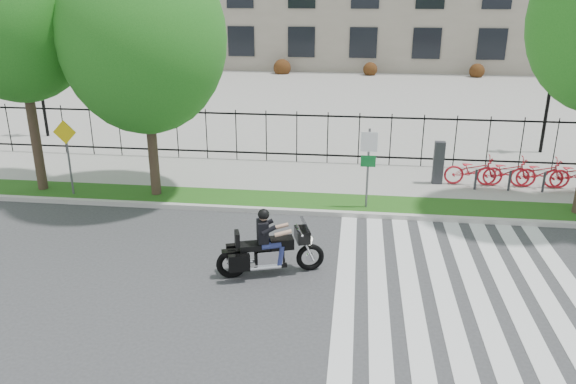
# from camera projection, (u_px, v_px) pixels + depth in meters

# --- Properties ---
(ground) EXTENTS (120.00, 120.00, 0.00)m
(ground) POSITION_uv_depth(u_px,v_px,m) (254.00, 276.00, 13.60)
(ground) COLOR #353538
(ground) RESTS_ON ground
(curb) EXTENTS (60.00, 0.20, 0.15)m
(curb) POSITION_uv_depth(u_px,v_px,m) (278.00, 211.00, 17.39)
(curb) COLOR #BBB8B0
(curb) RESTS_ON ground
(grass_verge) EXTENTS (60.00, 1.50, 0.15)m
(grass_verge) POSITION_uv_depth(u_px,v_px,m) (282.00, 201.00, 18.19)
(grass_verge) COLOR #175214
(grass_verge) RESTS_ON ground
(sidewalk) EXTENTS (60.00, 3.50, 0.15)m
(sidewalk) POSITION_uv_depth(u_px,v_px,m) (291.00, 177.00, 20.52)
(sidewalk) COLOR gray
(sidewalk) RESTS_ON ground
(plaza) EXTENTS (80.00, 34.00, 0.10)m
(plaza) POSITION_uv_depth(u_px,v_px,m) (323.00, 94.00, 36.90)
(plaza) COLOR gray
(plaza) RESTS_ON ground
(crosswalk_stripes) EXTENTS (5.70, 8.00, 0.01)m
(crosswalk_stripes) POSITION_uv_depth(u_px,v_px,m) (459.00, 288.00, 13.02)
(crosswalk_stripes) COLOR silver
(crosswalk_stripes) RESTS_ON ground
(iron_fence) EXTENTS (30.00, 0.06, 2.00)m
(iron_fence) POSITION_uv_depth(u_px,v_px,m) (297.00, 137.00, 21.79)
(iron_fence) COLOR black
(iron_fence) RESTS_ON sidewalk
(lamp_post_left) EXTENTS (1.06, 0.70, 4.25)m
(lamp_post_left) POSITION_uv_depth(u_px,v_px,m) (38.00, 68.00, 25.11)
(lamp_post_left) COLOR black
(lamp_post_left) RESTS_ON ground
(lamp_post_right) EXTENTS (1.06, 0.70, 4.25)m
(lamp_post_right) POSITION_uv_depth(u_px,v_px,m) (552.00, 78.00, 22.52)
(lamp_post_right) COLOR black
(lamp_post_right) RESTS_ON ground
(street_tree_0) EXTENTS (4.56, 4.56, 8.21)m
(street_tree_0) POSITION_uv_depth(u_px,v_px,m) (17.00, 18.00, 17.23)
(street_tree_0) COLOR #33251B
(street_tree_0) RESTS_ON grass_verge
(street_tree_1) EXTENTS (5.05, 5.05, 7.90)m
(street_tree_1) POSITION_uv_depth(u_px,v_px,m) (143.00, 39.00, 16.96)
(street_tree_1) COLOR #33251B
(street_tree_1) RESTS_ON grass_verge
(sign_pole_regulatory) EXTENTS (0.50, 0.09, 2.50)m
(sign_pole_regulatory) POSITION_uv_depth(u_px,v_px,m) (368.00, 158.00, 16.96)
(sign_pole_regulatory) COLOR #59595B
(sign_pole_regulatory) RESTS_ON grass_verge
(sign_pole_warning) EXTENTS (0.78, 0.09, 2.49)m
(sign_pole_warning) POSITION_uv_depth(u_px,v_px,m) (67.00, 147.00, 18.10)
(sign_pole_warning) COLOR #59595B
(sign_pole_warning) RESTS_ON grass_verge
(motorcycle_rider) EXTENTS (2.57, 1.24, 2.05)m
(motorcycle_rider) POSITION_uv_depth(u_px,v_px,m) (270.00, 248.00, 13.50)
(motorcycle_rider) COLOR black
(motorcycle_rider) RESTS_ON ground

